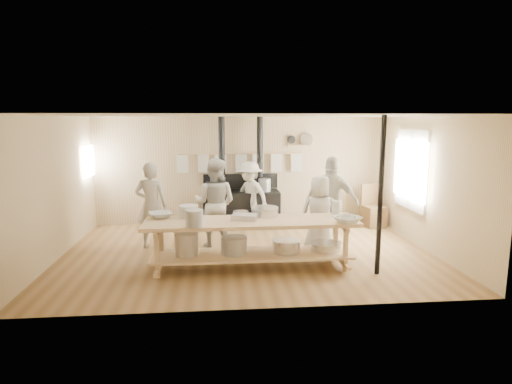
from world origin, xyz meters
TOP-DOWN VIEW (x-y plane):
  - ground at (0.00, 0.00)m, footprint 7.00×7.00m
  - room_shell at (0.00, 0.00)m, footprint 7.00×7.00m
  - window_right at (3.47, 0.60)m, footprint 0.09×1.50m
  - left_opening at (-3.45, 2.00)m, footprint 0.00×0.90m
  - stove at (-0.01, 2.12)m, footprint 1.90×0.75m
  - towel_rail at (0.00, 2.40)m, footprint 3.00×0.04m
  - back_wall_shelf at (1.46, 2.43)m, footprint 0.63×0.14m
  - prep_table at (-0.01, -0.90)m, footprint 3.60×0.90m
  - support_post at (2.05, -1.35)m, footprint 0.08×0.08m
  - cook_far_left at (-1.87, 0.50)m, footprint 0.66×0.46m
  - cook_left at (-0.62, 0.45)m, footprint 1.04×0.93m
  - cook_center at (1.34, -0.21)m, footprint 0.82×0.62m
  - cook_right at (1.69, 0.25)m, footprint 1.15×0.88m
  - cook_by_window at (0.18, 1.81)m, footprint 1.15×1.12m
  - chair at (3.15, 1.78)m, footprint 0.55×0.55m
  - bowl_white_a at (-1.55, -0.57)m, footprint 0.51×0.51m
  - bowl_steel_a at (-0.16, -0.57)m, footprint 0.39×0.39m
  - bowl_white_b at (1.55, -1.23)m, footprint 0.58×0.58m
  - bowl_steel_b at (1.55, -1.19)m, footprint 0.42×0.42m
  - roasting_pan at (-0.12, -0.85)m, footprint 0.48×0.38m
  - mixing_bowl_large at (0.26, -0.57)m, footprint 0.62×0.62m
  - bucket_galv at (-0.94, -1.23)m, footprint 0.34×0.34m
  - deep_bowl_enamel at (-1.07, -0.57)m, footprint 0.40×0.40m
  - pitcher at (1.55, -0.57)m, footprint 0.19×0.19m

SIDE VIEW (x-z plane):
  - ground at x=0.00m, z-range 0.00..0.00m
  - chair at x=3.15m, z-range -0.20..0.79m
  - prep_table at x=-0.01m, z-range 0.10..0.95m
  - stove at x=-0.01m, z-range -0.78..1.82m
  - cook_center at x=1.34m, z-range 0.00..1.51m
  - cook_by_window at x=0.18m, z-range 0.00..1.58m
  - cook_far_left at x=-1.87m, z-range 0.00..1.72m
  - cook_left at x=-0.62m, z-range 0.00..1.78m
  - bowl_steel_a at x=-0.16m, z-range 0.85..0.94m
  - roasting_pan at x=-0.12m, z-range 0.85..0.94m
  - bowl_white_a at x=-1.55m, z-range 0.85..0.95m
  - bowl_steel_b at x=1.55m, z-range 0.85..0.95m
  - bowl_white_b at x=1.55m, z-range 0.85..0.96m
  - cook_right at x=1.69m, z-range 0.00..1.81m
  - mixing_bowl_large at x=0.26m, z-range 0.85..1.00m
  - deep_bowl_enamel at x=-1.07m, z-range 0.85..1.06m
  - pitcher at x=1.55m, z-range 0.85..1.09m
  - bucket_galv at x=-0.94m, z-range 0.85..1.11m
  - support_post at x=2.05m, z-range 0.00..2.60m
  - window_right at x=3.47m, z-range 0.67..2.33m
  - towel_rail at x=0.00m, z-range 1.32..1.79m
  - left_opening at x=-3.45m, z-range 1.15..2.05m
  - room_shell at x=0.00m, z-range -1.88..5.12m
  - back_wall_shelf at x=1.46m, z-range 1.84..2.17m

